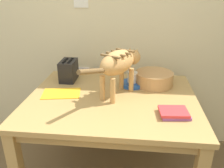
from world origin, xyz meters
name	(u,v)px	position (x,y,z in m)	size (l,w,h in m)	color
wall_rear	(106,13)	(0.00, 1.83, 1.25)	(5.03, 0.11, 2.50)	beige
dining_table	(112,108)	(0.12, 1.18, 0.66)	(1.20, 0.98, 0.74)	tan
cat	(119,63)	(0.17, 1.23, 0.98)	(0.37, 0.59, 0.33)	tan
saucer_bowl	(132,84)	(0.26, 1.40, 0.76)	(0.18, 0.18, 0.03)	#2455B3
coffee_mug	(133,77)	(0.27, 1.40, 0.82)	(0.12, 0.08, 0.08)	white
magazine	(61,93)	(-0.25, 1.19, 0.75)	(0.27, 0.18, 0.01)	yellow
book_stack	(174,113)	(0.53, 0.96, 0.76)	(0.19, 0.16, 0.04)	#974D97
wicker_basket	(154,78)	(0.43, 1.43, 0.80)	(0.30, 0.30, 0.11)	tan
toaster	(69,70)	(-0.27, 1.46, 0.83)	(0.12, 0.20, 0.18)	black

